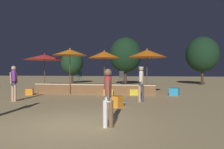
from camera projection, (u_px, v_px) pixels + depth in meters
ground_plane at (70, 126)px, 6.33m from camera, size 120.00×120.00×0.00m
wooden_deck at (97, 88)px, 16.09m from camera, size 8.58×2.39×0.69m
patio_umbrella_0 at (70, 52)px, 15.11m from camera, size 2.36×2.36×3.18m
patio_umbrella_1 at (104, 55)px, 14.69m from camera, size 2.18×2.18×3.01m
patio_umbrella_2 at (147, 54)px, 14.29m from camera, size 2.52×2.52×3.07m
patio_umbrella_3 at (44, 57)px, 15.97m from camera, size 2.90×2.90×2.88m
cube_seat_0 at (116, 101)px, 9.65m from camera, size 0.66×0.66×0.49m
cube_seat_1 at (133, 92)px, 14.45m from camera, size 0.71×0.71×0.39m
cube_seat_2 at (30, 92)px, 14.46m from camera, size 0.58×0.58×0.43m
cube_seat_3 at (108, 92)px, 14.49m from camera, size 0.77×0.77×0.39m
cube_seat_4 at (174, 92)px, 14.16m from camera, size 0.70×0.70×0.49m
person_0 at (141, 82)px, 11.24m from camera, size 0.29×0.49×1.82m
person_2 at (14, 81)px, 11.45m from camera, size 0.31×0.48×1.87m
person_3 at (108, 96)px, 6.12m from camera, size 0.29×0.46×1.65m
bistro_chair_0 at (122, 76)px, 15.12m from camera, size 0.48×0.48×0.90m
bistro_chair_1 at (79, 76)px, 16.68m from camera, size 0.48×0.48×0.90m
frisbee_disc at (124, 102)px, 11.04m from camera, size 0.25×0.25×0.03m
background_tree_0 at (202, 54)px, 24.73m from camera, size 3.62×3.62×5.48m
background_tree_1 at (125, 55)px, 24.99m from camera, size 3.64×3.64×5.43m
background_tree_2 at (72, 63)px, 27.93m from camera, size 2.83×2.83×4.23m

